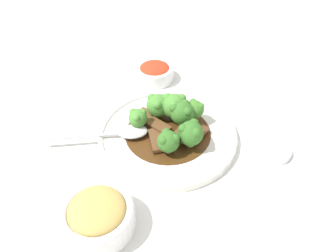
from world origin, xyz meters
TOP-DOWN VIEW (x-y plane):
  - ground_plane at (0.00, 0.00)m, footprint 4.00×4.00m
  - main_plate at (0.00, 0.00)m, footprint 0.29×0.29m
  - beef_strip_0 at (-0.03, 0.00)m, footprint 0.03×0.05m
  - beef_strip_1 at (0.00, 0.04)m, footprint 0.07×0.07m
  - beef_strip_2 at (0.02, 0.01)m, footprint 0.06×0.03m
  - beef_strip_3 at (-0.05, -0.02)m, footprint 0.04×0.05m
  - beef_strip_4 at (0.06, -0.01)m, footprint 0.05×0.04m
  - broccoli_floret_0 at (0.01, -0.04)m, footprint 0.05×0.05m
  - broccoli_floret_1 at (-0.06, 0.01)m, footprint 0.05×0.05m
  - broccoli_floret_2 at (-0.03, -0.06)m, footprint 0.04×0.04m
  - broccoli_floret_3 at (0.06, 0.02)m, footprint 0.04×0.04m
  - broccoli_floret_4 at (-0.01, -0.03)m, footprint 0.05×0.05m
  - broccoli_floret_5 at (-0.03, 0.05)m, footprint 0.04×0.04m
  - broccoli_floret_6 at (0.05, -0.03)m, footprint 0.05×0.05m
  - serving_spoon at (0.07, 0.06)m, footprint 0.18×0.16m
  - side_bowl_kimchi at (0.15, -0.16)m, footprint 0.10×0.10m
  - side_bowl_appetizer at (-0.02, 0.23)m, footprint 0.12×0.12m
  - sauce_dish at (-0.20, -0.08)m, footprint 0.08×0.08m

SIDE VIEW (x-z plane):
  - ground_plane at x=0.00m, z-range 0.00..0.00m
  - sauce_dish at x=-0.20m, z-range 0.00..0.01m
  - main_plate at x=0.00m, z-range 0.00..0.02m
  - side_bowl_kimchi at x=0.15m, z-range 0.00..0.04m
  - beef_strip_1 at x=0.00m, z-range 0.02..0.03m
  - beef_strip_4 at x=0.06m, z-range 0.02..0.03m
  - beef_strip_3 at x=-0.05m, z-range 0.02..0.03m
  - beef_strip_0 at x=-0.03m, z-range 0.02..0.03m
  - serving_spoon at x=0.07m, z-range 0.02..0.03m
  - beef_strip_2 at x=0.02m, z-range 0.02..0.03m
  - side_bowl_appetizer at x=-0.02m, z-range 0.00..0.06m
  - broccoli_floret_5 at x=-0.03m, z-range 0.02..0.07m
  - broccoli_floret_3 at x=0.06m, z-range 0.02..0.07m
  - broccoli_floret_6 at x=0.05m, z-range 0.02..0.07m
  - broccoli_floret_2 at x=-0.03m, z-range 0.02..0.07m
  - broccoli_floret_1 at x=-0.06m, z-range 0.02..0.08m
  - broccoli_floret_0 at x=0.01m, z-range 0.02..0.08m
  - broccoli_floret_4 at x=-0.01m, z-range 0.02..0.08m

